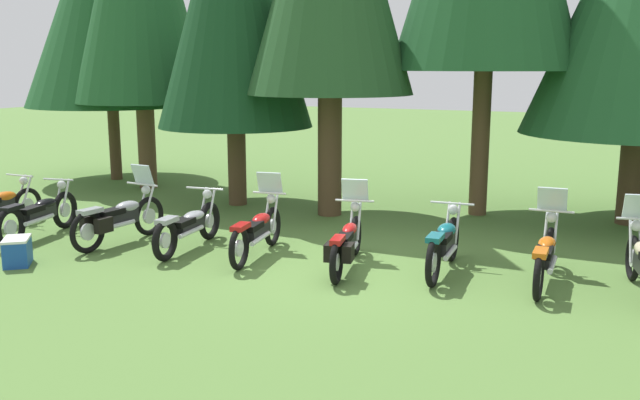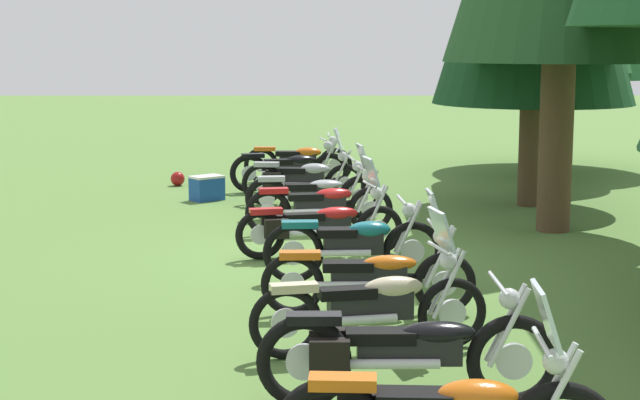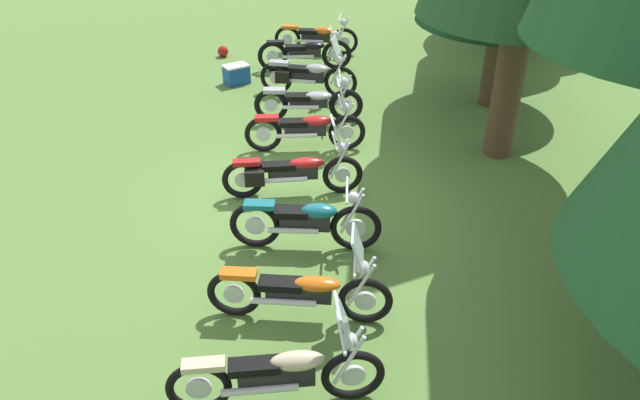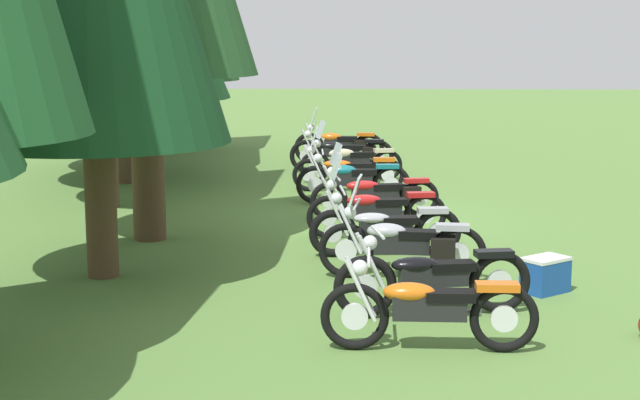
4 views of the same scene
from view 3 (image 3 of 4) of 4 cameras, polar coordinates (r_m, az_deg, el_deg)
ground_plane at (r=10.36m, az=-1.82°, el=0.67°), size 80.00×80.00×0.00m
motorcycle_0 at (r=16.85m, az=-0.32°, el=14.94°), size 0.74×2.24×1.01m
motorcycle_1 at (r=15.64m, az=-1.38°, el=13.56°), size 0.71×2.32×1.02m
motorcycle_2 at (r=14.03m, az=-1.21°, el=11.53°), size 0.76×2.23×1.38m
motorcycle_3 at (r=12.75m, az=-1.03°, el=9.11°), size 0.74×2.25×1.01m
motorcycle_4 at (r=11.53m, az=-1.22°, el=6.72°), size 0.66×2.26×1.36m
motorcycle_5 at (r=10.08m, az=-2.72°, el=2.67°), size 0.83×2.30×1.35m
motorcycle_6 at (r=8.78m, az=-1.28°, el=-1.95°), size 0.71×2.20×1.02m
motorcycle_7 at (r=7.60m, az=-1.69°, el=-8.41°), size 0.68×2.31×1.35m
motorcycle_8 at (r=6.63m, az=-3.70°, el=-15.73°), size 0.73×2.28×1.35m
picnic_cooler at (r=14.97m, az=-7.77°, el=11.51°), size 0.66×0.68×0.45m
dropped_helmet at (r=16.90m, az=-9.00°, el=13.48°), size 0.29×0.29×0.29m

